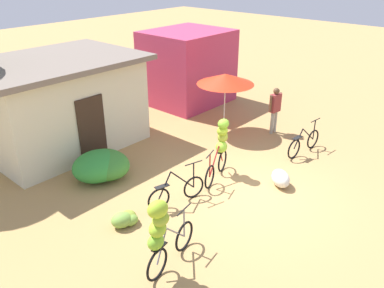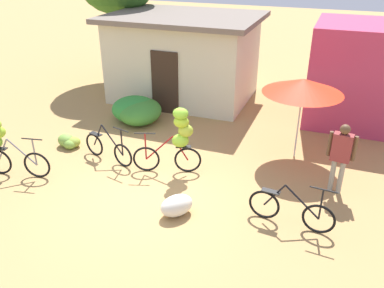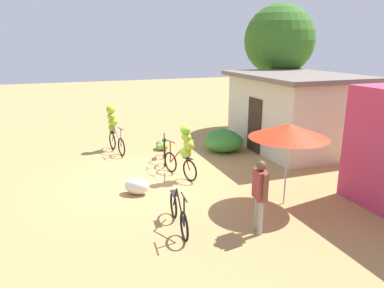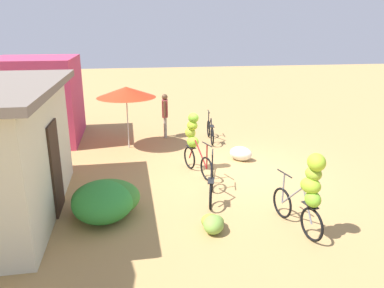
# 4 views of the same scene
# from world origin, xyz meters

# --- Properties ---
(ground_plane) EXTENTS (60.00, 60.00, 0.00)m
(ground_plane) POSITION_xyz_m (0.00, 0.00, 0.00)
(ground_plane) COLOR #AC854F
(building_low) EXTENTS (5.03, 3.79, 2.84)m
(building_low) POSITION_xyz_m (-1.50, 6.11, 1.44)
(building_low) COLOR beige
(building_low) RESTS_ON ground
(shop_pink) EXTENTS (3.20, 2.80, 2.94)m
(shop_pink) POSITION_xyz_m (4.37, 6.01, 1.47)
(shop_pink) COLOR #B7365A
(shop_pink) RESTS_ON ground
(hedge_bush_front_left) EXTENTS (1.47, 1.30, 0.79)m
(hedge_bush_front_left) POSITION_xyz_m (-2.07, 3.46, 0.39)
(hedge_bush_front_left) COLOR #318D35
(hedge_bush_front_left) RESTS_ON ground
(hedge_bush_front_right) EXTENTS (1.25, 1.46, 0.75)m
(hedge_bush_front_right) POSITION_xyz_m (-1.87, 3.41, 0.37)
(hedge_bush_front_right) COLOR #3B832F
(hedge_bush_front_right) RESTS_ON ground
(market_umbrella) EXTENTS (1.93, 1.93, 2.08)m
(market_umbrella) POSITION_xyz_m (2.83, 2.88, 1.90)
(market_umbrella) COLOR beige
(market_umbrella) RESTS_ON ground
(bicycle_leftmost) EXTENTS (1.61, 0.47, 1.72)m
(bicycle_leftmost) POSITION_xyz_m (-3.43, -0.45, 1.00)
(bicycle_leftmost) COLOR black
(bicycle_leftmost) RESTS_ON ground
(bicycle_near_pile) EXTENTS (1.58, 0.46, 1.01)m
(bicycle_near_pile) POSITION_xyz_m (-1.53, 0.99, 0.34)
(bicycle_near_pile) COLOR black
(bicycle_near_pile) RESTS_ON ground
(bicycle_center_loaded) EXTENTS (1.58, 0.61, 1.67)m
(bicycle_center_loaded) POSITION_xyz_m (0.32, 1.09, 0.94)
(bicycle_center_loaded) COLOR black
(bicycle_center_loaded) RESTS_ON ground
(bicycle_by_shop) EXTENTS (1.68, 0.23, 0.98)m
(bicycle_by_shop) POSITION_xyz_m (3.14, -0.02, 0.35)
(bicycle_by_shop) COLOR black
(bicycle_by_shop) RESTS_ON ground
(banana_pile_on_ground) EXTENTS (0.77, 0.59, 0.35)m
(banana_pile_on_ground) POSITION_xyz_m (-2.94, 1.27, 0.16)
(banana_pile_on_ground) COLOR olive
(banana_pile_on_ground) RESTS_ON ground
(produce_sack) EXTENTS (0.78, 0.82, 0.44)m
(produce_sack) POSITION_xyz_m (0.94, -0.49, 0.22)
(produce_sack) COLOR silver
(produce_sack) RESTS_ON ground
(person_vendor) EXTENTS (0.58, 0.25, 1.63)m
(person_vendor) POSITION_xyz_m (3.89, 1.53, 0.99)
(person_vendor) COLOR gray
(person_vendor) RESTS_ON ground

